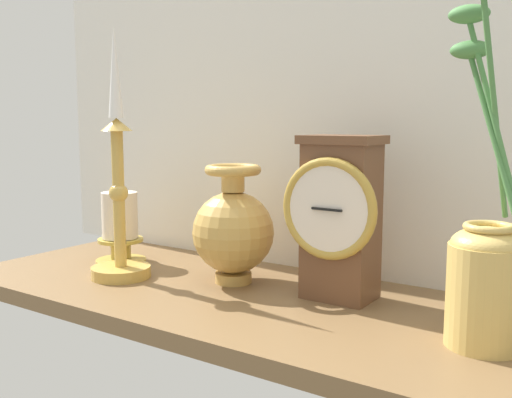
{
  "coord_description": "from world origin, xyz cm",
  "views": [
    {
      "loc": [
        44.29,
        -66.79,
        24.69
      ],
      "look_at": [
        -0.9,
        0.0,
        14.0
      ],
      "focal_mm": 40.59,
      "sensor_mm": 36.0,
      "label": 1
    }
  ],
  "objects_px": {
    "candlestick_tall_left": "(119,197)",
    "pillar_candle_front": "(120,227)",
    "brass_vase_jar": "(485,264)",
    "brass_vase_bulbous": "(233,229)",
    "mantel_clock": "(339,216)"
  },
  "relations": [
    {
      "from": "mantel_clock",
      "to": "brass_vase_bulbous",
      "type": "distance_m",
      "value": 0.18
    },
    {
      "from": "candlestick_tall_left",
      "to": "mantel_clock",
      "type": "bearing_deg",
      "value": 15.03
    },
    {
      "from": "candlestick_tall_left",
      "to": "pillar_candle_front",
      "type": "bearing_deg",
      "value": 137.17
    },
    {
      "from": "brass_vase_bulbous",
      "to": "brass_vase_jar",
      "type": "xyz_separation_m",
      "value": [
        0.38,
        -0.05,
        0.01
      ]
    },
    {
      "from": "brass_vase_bulbous",
      "to": "brass_vase_jar",
      "type": "height_order",
      "value": "brass_vase_jar"
    },
    {
      "from": "candlestick_tall_left",
      "to": "brass_vase_jar",
      "type": "distance_m",
      "value": 0.55
    },
    {
      "from": "brass_vase_bulbous",
      "to": "brass_vase_jar",
      "type": "relative_size",
      "value": 0.47
    },
    {
      "from": "brass_vase_bulbous",
      "to": "brass_vase_jar",
      "type": "distance_m",
      "value": 0.39
    },
    {
      "from": "brass_vase_bulbous",
      "to": "pillar_candle_front",
      "type": "bearing_deg",
      "value": -179.44
    },
    {
      "from": "brass_vase_bulbous",
      "to": "pillar_candle_front",
      "type": "xyz_separation_m",
      "value": [
        -0.25,
        -0.0,
        -0.02
      ]
    },
    {
      "from": "mantel_clock",
      "to": "candlestick_tall_left",
      "type": "relative_size",
      "value": 0.58
    },
    {
      "from": "mantel_clock",
      "to": "brass_vase_jar",
      "type": "relative_size",
      "value": 0.59
    },
    {
      "from": "candlestick_tall_left",
      "to": "brass_vase_bulbous",
      "type": "bearing_deg",
      "value": 24.88
    },
    {
      "from": "candlestick_tall_left",
      "to": "brass_vase_jar",
      "type": "height_order",
      "value": "candlestick_tall_left"
    },
    {
      "from": "brass_vase_jar",
      "to": "mantel_clock",
      "type": "bearing_deg",
      "value": 162.05
    }
  ]
}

